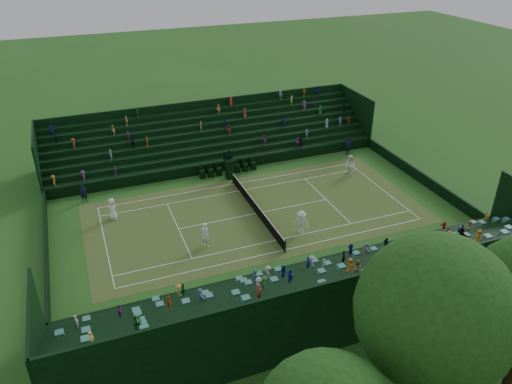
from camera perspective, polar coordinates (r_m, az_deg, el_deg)
ground at (r=40.41m, az=0.00°, el=-2.49°), size 160.00×160.00×0.00m
court_surface at (r=40.41m, az=0.00°, el=-2.48°), size 12.97×26.77×0.01m
perimeter_wall_north at (r=47.54m, az=18.17°, el=1.72°), size 17.17×0.20×1.00m
perimeter_wall_south at (r=38.33m, az=-22.88°, el=-6.08°), size 17.17×0.20×1.00m
perimeter_wall_east at (r=33.72m, az=5.26°, el=-8.72°), size 0.20×31.77×1.00m
perimeter_wall_west at (r=47.24m, az=-3.71°, el=3.01°), size 0.20×31.77×1.00m
north_grandstand at (r=30.23m, az=8.85°, el=-11.57°), size 6.60×32.00×4.90m
south_grandstand at (r=50.48m, az=-5.21°, el=5.99°), size 6.60×32.00×4.90m
tennis_net at (r=40.14m, az=0.00°, el=-1.85°), size 11.67×0.10×1.06m
umpire_chair at (r=45.48m, az=-3.04°, el=2.96°), size 0.90×0.90×2.83m
courtside_chairs at (r=46.68m, az=-3.22°, el=2.58°), size 0.51×5.48×1.11m
player_near_west at (r=40.88m, az=-16.08°, el=-1.86°), size 0.93×0.64×1.82m
player_near_east at (r=36.22m, az=-5.81°, el=-4.86°), size 0.85×0.84×1.98m
player_far_west at (r=46.85m, az=10.69°, el=3.00°), size 1.06×0.87×2.00m
player_far_east at (r=37.68m, az=5.19°, el=-3.46°), size 1.37×1.35×1.89m
line_judge_north at (r=51.26m, az=10.47°, el=5.21°), size 0.45×0.67×1.83m
line_judge_south at (r=44.16m, az=-19.08°, el=-0.14°), size 0.45×0.62×1.59m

